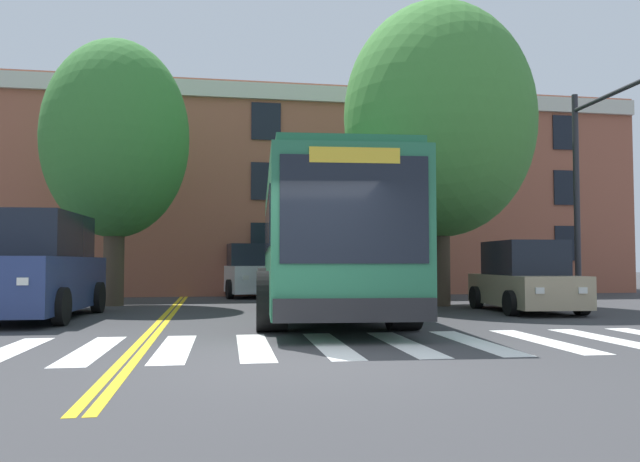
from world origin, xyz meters
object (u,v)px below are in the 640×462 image
object	(u,v)px
car_navy_near_lane	(36,269)
car_tan_far_lane	(525,279)
city_bus	(321,241)
street_tree_curbside_large	(440,120)
car_white_behind_bus	(249,273)
traffic_light_near_corner	(610,153)
street_tree_curbside_small	(116,139)

from	to	relation	value
car_navy_near_lane	car_tan_far_lane	distance (m)	11.67
city_bus	street_tree_curbside_large	size ratio (longest dim) A/B	1.25
car_white_behind_bus	street_tree_curbside_large	bearing A→B (deg)	-49.26
traffic_light_near_corner	city_bus	bearing A→B (deg)	173.29
car_white_behind_bus	street_tree_curbside_small	distance (m)	7.20
car_navy_near_lane	street_tree_curbside_large	distance (m)	11.44
city_bus	car_navy_near_lane	distance (m)	6.41
street_tree_curbside_large	car_tan_far_lane	bearing A→B (deg)	-59.96
car_navy_near_lane	street_tree_curbside_small	world-z (taller)	street_tree_curbside_small
car_tan_far_lane	traffic_light_near_corner	distance (m)	3.71
city_bus	car_navy_near_lane	bearing A→B (deg)	179.16
street_tree_curbside_large	street_tree_curbside_small	size ratio (longest dim) A/B	1.13
car_white_behind_bus	street_tree_curbside_small	bearing A→B (deg)	-133.46
street_tree_curbside_large	street_tree_curbside_small	world-z (taller)	street_tree_curbside_large
city_bus	traffic_light_near_corner	world-z (taller)	traffic_light_near_corner
traffic_light_near_corner	street_tree_curbside_large	distance (m)	4.79
traffic_light_near_corner	car_white_behind_bus	bearing A→B (deg)	131.47
city_bus	street_tree_curbside_small	distance (m)	7.44
traffic_light_near_corner	street_tree_curbside_large	bearing A→B (deg)	132.76
car_navy_near_lane	street_tree_curbside_large	size ratio (longest dim) A/B	0.59
traffic_light_near_corner	car_navy_near_lane	bearing A→B (deg)	176.07
car_white_behind_bus	traffic_light_near_corner	xyz separation A→B (m)	(8.27, -9.36, 3.05)
city_bus	car_tan_far_lane	xyz separation A→B (m)	(5.29, 0.21, -0.94)
car_navy_near_lane	street_tree_curbside_large	bearing A→B (deg)	13.21
car_navy_near_lane	car_white_behind_bus	bearing A→B (deg)	58.54
car_navy_near_lane	traffic_light_near_corner	xyz separation A→B (m)	(13.43, -0.92, 2.81)
car_navy_near_lane	car_white_behind_bus	world-z (taller)	car_navy_near_lane
car_white_behind_bus	traffic_light_near_corner	bearing A→B (deg)	-48.53
traffic_light_near_corner	street_tree_curbside_large	xyz separation A→B (m)	(-3.10, 3.35, 1.46)
traffic_light_near_corner	street_tree_curbside_small	xyz separation A→B (m)	(-12.41, 5.00, 0.92)
city_bus	traffic_light_near_corner	xyz separation A→B (m)	(7.05, -0.83, 2.15)
traffic_light_near_corner	car_tan_far_lane	bearing A→B (deg)	149.48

